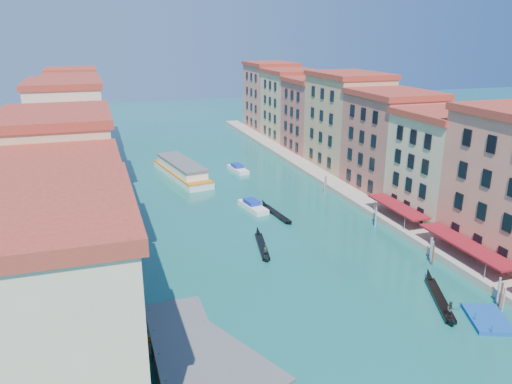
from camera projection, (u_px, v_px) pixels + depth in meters
left_bank_palazzos at (69, 151)px, 84.61m from camera, size 12.80×128.40×21.00m
right_bank_palazzos at (361, 131)px, 101.54m from camera, size 12.80×128.40×21.00m
quay at (323, 178)px, 101.98m from camera, size 4.00×140.00×1.00m
restaurant_awnings at (469, 246)px, 63.28m from camera, size 3.20×44.55×3.12m
vaporetto_stop at (188, 370)px, 42.45m from camera, size 5.40×16.40×3.65m
mooring_poles_right at (419, 244)px, 68.13m from camera, size 1.44×54.24×3.20m
mooring_poles_left at (158, 378)px, 41.75m from camera, size 0.24×8.24×3.20m
vaporetto_near at (208, 359)px, 44.00m from camera, size 12.79×20.64×3.06m
vaporetto_far at (182, 170)px, 104.16m from camera, size 8.92×23.18×3.37m
gondola_fore at (262, 245)px, 69.93m from camera, size 3.09×11.42×2.29m
gondola_right at (440, 299)px, 55.73m from camera, size 5.84×11.83×2.49m
gondola_far at (276, 213)px, 82.69m from camera, size 2.11×11.61×1.64m
motorboat_mid at (253, 206)px, 85.26m from camera, size 3.50×7.66×1.53m
motorboat_far at (238, 169)px, 108.69m from camera, size 3.12×7.40×1.49m
blue_dock at (488, 319)px, 52.21m from camera, size 5.55×6.59×0.47m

